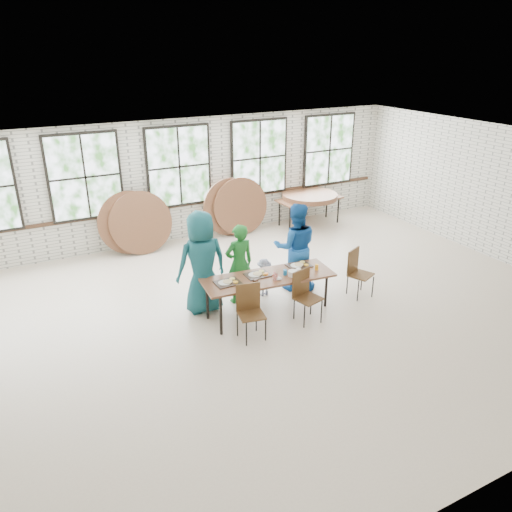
{
  "coord_description": "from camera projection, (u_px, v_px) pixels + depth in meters",
  "views": [
    {
      "loc": [
        -3.86,
        -7.0,
        4.62
      ],
      "look_at": [
        0.0,
        0.4,
        1.05
      ],
      "focal_mm": 35.0,
      "sensor_mm": 36.0,
      "label": 1
    }
  ],
  "objects": [
    {
      "name": "room",
      "position": [
        179.0,
        168.0,
        12.06
      ],
      "size": [
        12.0,
        12.0,
        12.0
      ],
      "color": "beige",
      "rests_on": "ground"
    },
    {
      "name": "dining_table",
      "position": [
        268.0,
        279.0,
        9.03
      ],
      "size": [
        2.46,
        1.02,
        0.74
      ],
      "rotation": [
        0.0,
        0.0,
        -0.09
      ],
      "color": "brown",
      "rests_on": "ground"
    },
    {
      "name": "chair_near_left",
      "position": [
        250.0,
        307.0,
        8.34
      ],
      "size": [
        0.49,
        0.48,
        0.95
      ],
      "rotation": [
        0.0,
        0.0,
        -0.19
      ],
      "color": "#53361B",
      "rests_on": "ground"
    },
    {
      "name": "chair_near_right",
      "position": [
        304.0,
        291.0,
        8.85
      ],
      "size": [
        0.51,
        0.5,
        0.95
      ],
      "rotation": [
        0.0,
        0.0,
        0.26
      ],
      "color": "#53361B",
      "rests_on": "ground"
    },
    {
      "name": "chair_spare",
      "position": [
        357.0,
        269.0,
        9.75
      ],
      "size": [
        0.55,
        0.54,
        0.95
      ],
      "rotation": [
        0.0,
        0.0,
        0.43
      ],
      "color": "#53361B",
      "rests_on": "ground"
    },
    {
      "name": "adult_teal",
      "position": [
        202.0,
        263.0,
        9.02
      ],
      "size": [
        0.95,
        0.62,
        1.93
      ],
      "primitive_type": "imported",
      "rotation": [
        0.0,
        0.0,
        3.15
      ],
      "color": "#1C6B6C",
      "rests_on": "ground"
    },
    {
      "name": "adult_green",
      "position": [
        239.0,
        264.0,
        9.4
      ],
      "size": [
        0.57,
        0.38,
        1.57
      ],
      "primitive_type": "imported",
      "rotation": [
        0.0,
        0.0,
        3.14
      ],
      "color": "#1B6824",
      "rests_on": "ground"
    },
    {
      "name": "toddler",
      "position": [
        264.0,
        277.0,
        9.79
      ],
      "size": [
        0.5,
        0.29,
        0.77
      ],
      "primitive_type": "imported",
      "rotation": [
        0.0,
        0.0,
        3.12
      ],
      "color": "#141B41",
      "rests_on": "ground"
    },
    {
      "name": "adult_blue",
      "position": [
        295.0,
        247.0,
        9.89
      ],
      "size": [
        1.08,
        0.98,
        1.8
      ],
      "primitive_type": "imported",
      "rotation": [
        0.0,
        0.0,
        2.72
      ],
      "color": "#16509C",
      "rests_on": "ground"
    },
    {
      "name": "storage_table",
      "position": [
        309.0,
        200.0,
        13.56
      ],
      "size": [
        1.83,
        0.83,
        0.74
      ],
      "rotation": [
        0.0,
        0.0,
        0.05
      ],
      "color": "brown",
      "rests_on": "ground"
    },
    {
      "name": "tabletop_clutter",
      "position": [
        273.0,
        274.0,
        9.03
      ],
      "size": [
        1.95,
        0.57,
        0.11
      ],
      "color": "black",
      "rests_on": "dining_table"
    },
    {
      "name": "round_tops_stacked",
      "position": [
        310.0,
        196.0,
        13.52
      ],
      "size": [
        1.5,
        1.5,
        0.13
      ],
      "color": "brown",
      "rests_on": "storage_table"
    },
    {
      "name": "round_tops_leaning",
      "position": [
        188.0,
        215.0,
        12.26
      ],
      "size": [
        4.35,
        0.47,
        1.5
      ],
      "color": "brown",
      "rests_on": "ground"
    }
  ]
}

